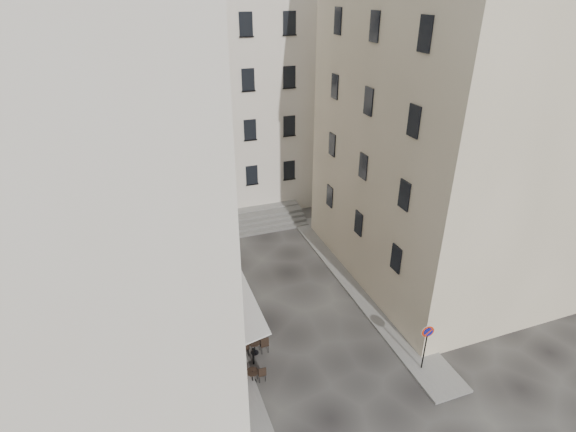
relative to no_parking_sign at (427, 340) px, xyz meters
name	(u,v)px	position (x,y,z in m)	size (l,w,h in m)	color
ground	(308,334)	(-4.12, 4.06, -1.85)	(90.00, 90.00, 0.00)	black
sidewalk_left	(208,306)	(-8.62, 8.06, -1.79)	(2.00, 22.00, 0.12)	slate
sidewalk_right	(358,284)	(0.38, 7.06, -1.79)	(2.00, 18.00, 0.12)	slate
building_left	(44,150)	(-14.62, 7.06, 8.45)	(12.20, 16.20, 20.60)	beige
building_right	(461,123)	(6.38, 7.56, 7.45)	(12.20, 14.20, 18.60)	#BAAB8A
building_back	(207,86)	(-5.12, 23.06, 7.45)	(18.20, 10.20, 18.60)	beige
cafe_storefront	(220,312)	(-8.43, 5.06, 0.02)	(1.74, 7.30, 3.50)	#460A10
stone_steps	(246,222)	(-4.12, 16.63, -1.45)	(9.00, 3.15, 0.80)	#5A5855
bollard_near	(253,355)	(-7.37, 3.06, -1.33)	(0.12, 0.12, 0.98)	black
bollard_mid	(236,311)	(-7.37, 6.56, -1.33)	(0.12, 0.12, 0.98)	black
bollard_far	(222,276)	(-7.37, 10.06, -1.33)	(0.12, 0.12, 0.98)	black
no_parking_sign	(427,340)	(0.00, 0.00, 0.00)	(0.59, 0.14, 2.62)	black
bistro_table_a	(252,375)	(-7.72, 1.99, -1.42)	(1.21, 0.57, 0.85)	black
bistro_table_b	(254,346)	(-7.13, 3.70, -1.36)	(1.36, 0.64, 0.96)	black
bistro_table_c	(237,317)	(-7.40, 6.14, -1.42)	(1.22, 0.57, 0.86)	black
bistro_table_d	(243,304)	(-6.83, 7.14, -1.41)	(1.23, 0.57, 0.86)	black
bistro_table_e	(226,294)	(-7.50, 8.24, -1.39)	(1.29, 0.60, 0.91)	black
pedestrian	(239,293)	(-6.91, 7.58, -0.98)	(0.64, 0.42, 1.75)	black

